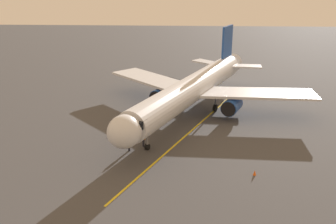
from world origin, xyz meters
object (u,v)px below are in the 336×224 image
(safety_cone_nose_left, at_px, (255,173))
(safety_cone_nose_right, at_px, (112,133))
(ground_crew_marshaller, at_px, (143,140))
(ground_crew_loader, at_px, (237,101))
(belt_loader_near_nose, at_px, (183,83))
(airplane, at_px, (193,89))
(ground_crew_wing_walker, at_px, (129,144))

(safety_cone_nose_left, distance_m, safety_cone_nose_right, 19.46)
(ground_crew_marshaller, height_order, safety_cone_nose_right, ground_crew_marshaller)
(ground_crew_loader, xyz_separation_m, belt_loader_near_nose, (8.67, -11.25, -0.17))
(airplane, bearing_deg, ground_crew_marshaller, 62.47)
(belt_loader_near_nose, relative_size, safety_cone_nose_right, 7.53)
(belt_loader_near_nose, bearing_deg, ground_crew_marshaller, 80.52)
(airplane, xyz_separation_m, safety_cone_nose_left, (-6.25, 18.15, -3.73))
(safety_cone_nose_right, bearing_deg, belt_loader_near_nose, -110.87)
(ground_crew_loader, xyz_separation_m, safety_cone_nose_left, (0.79, 22.04, -0.61))
(ground_crew_marshaller, xyz_separation_m, ground_crew_loader, (-13.15, -15.61, 0.00))
(ground_crew_marshaller, bearing_deg, safety_cone_nose_right, -36.43)
(ground_crew_wing_walker, height_order, safety_cone_nose_right, ground_crew_wing_walker)
(safety_cone_nose_left, bearing_deg, safety_cone_nose_right, -30.03)
(belt_loader_near_nose, height_order, safety_cone_nose_left, belt_loader_near_nose)
(ground_crew_wing_walker, bearing_deg, airplane, -120.45)
(safety_cone_nose_right, bearing_deg, ground_crew_wing_walker, 122.42)
(ground_crew_marshaller, bearing_deg, airplane, -117.53)
(ground_crew_loader, bearing_deg, safety_cone_nose_left, 87.94)
(airplane, height_order, ground_crew_marshaller, airplane)
(belt_loader_near_nose, distance_m, safety_cone_nose_right, 25.20)
(airplane, bearing_deg, ground_crew_loader, -151.08)
(ground_crew_marshaller, distance_m, ground_crew_wing_walker, 2.03)
(ground_crew_wing_walker, distance_m, safety_cone_nose_right, 5.52)
(safety_cone_nose_left, xyz_separation_m, safety_cone_nose_right, (16.85, -9.74, 0.00))
(belt_loader_near_nose, bearing_deg, ground_crew_loader, 127.62)
(ground_crew_wing_walker, distance_m, safety_cone_nose_left, 14.83)
(airplane, xyz_separation_m, safety_cone_nose_right, (10.60, 8.41, -3.73))
(airplane, relative_size, safety_cone_nose_right, 69.49)
(ground_crew_wing_walker, height_order, ground_crew_loader, same)
(ground_crew_loader, bearing_deg, ground_crew_marshaller, 49.89)
(ground_crew_marshaller, distance_m, ground_crew_loader, 20.41)
(belt_loader_near_nose, distance_m, safety_cone_nose_left, 34.20)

